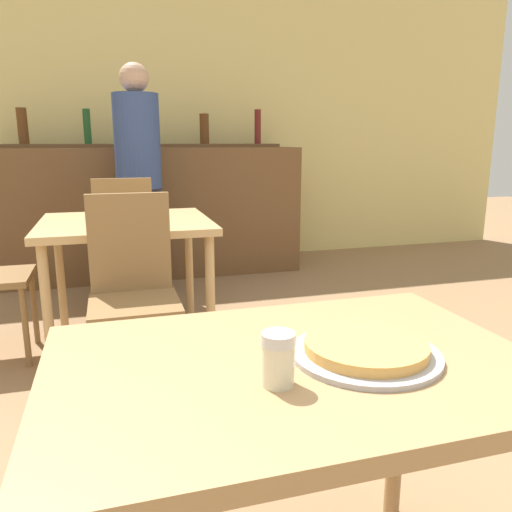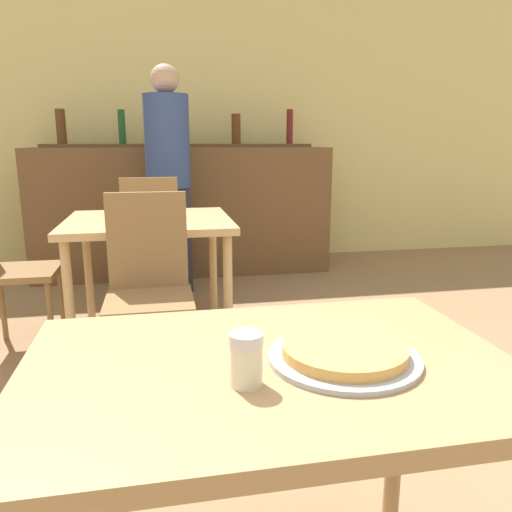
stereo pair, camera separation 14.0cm
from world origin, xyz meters
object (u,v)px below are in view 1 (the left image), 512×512
at_px(chair_far_side_front, 133,282).
at_px(chair_far_side_back, 124,236).
at_px(person_standing, 139,173).
at_px(pizza_tray, 366,349).
at_px(cheese_shaker, 278,359).

height_order(chair_far_side_front, chair_far_side_back, same).
distance_m(chair_far_side_back, person_standing, 0.61).
bearing_deg(chair_far_side_back, chair_far_side_front, 90.00).
xyz_separation_m(chair_far_side_back, pizza_tray, (0.43, -2.59, 0.20)).
bearing_deg(person_standing, cheese_shaker, -88.76).
xyz_separation_m(pizza_tray, person_standing, (-0.29, 3.02, 0.20)).
xyz_separation_m(chair_far_side_front, pizza_tray, (0.43, -1.40, 0.20)).
xyz_separation_m(cheese_shaker, person_standing, (-0.07, 3.09, 0.17)).
distance_m(chair_far_side_front, cheese_shaker, 1.50).
relative_size(chair_far_side_front, pizza_tray, 2.93).
relative_size(pizza_tray, person_standing, 0.19).
distance_m(cheese_shaker, person_standing, 3.09).
relative_size(chair_far_side_back, cheese_shaker, 9.00).
bearing_deg(person_standing, chair_far_side_front, -95.10).
bearing_deg(cheese_shaker, chair_far_side_back, 94.57).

